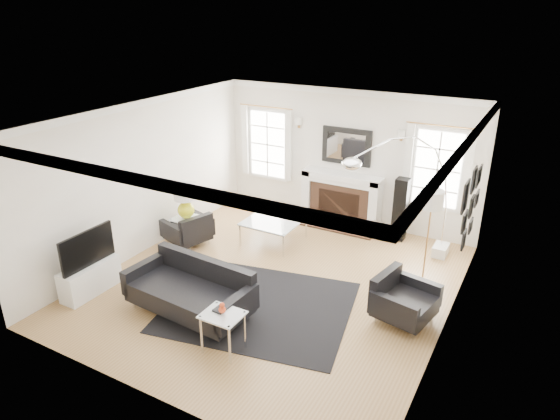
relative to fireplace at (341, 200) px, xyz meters
The scene contains 25 objects.
floor 2.84m from the fireplace, 90.00° to the right, with size 6.00×6.00×0.00m, color olive.
back_wall 0.88m from the fireplace, 90.00° to the left, with size 5.50×0.04×2.80m, color white.
front_wall 5.85m from the fireplace, 90.00° to the right, with size 5.50×0.04×2.80m, color white.
left_wall 4.01m from the fireplace, 134.58° to the right, with size 0.04×6.00×2.80m, color white.
right_wall 4.01m from the fireplace, 45.42° to the right, with size 0.04×6.00×2.80m, color white.
ceiling 3.59m from the fireplace, 90.00° to the right, with size 5.50×6.00×0.02m, color white.
crown_molding 3.55m from the fireplace, 90.00° to the right, with size 5.50×6.00×0.12m, color white.
fireplace is the anchor object (origin of this frame).
mantel_mirror 1.12m from the fireplace, 90.00° to the left, with size 1.05×0.07×0.75m.
window_left 2.07m from the fireplace, behind, with size 1.24×0.15×1.62m.
window_right 2.07m from the fireplace, ahead, with size 1.24×0.15×1.62m.
gallery_wall 3.26m from the fireplace, 28.83° to the right, with size 0.04×1.73×1.29m.
tv_unit 5.12m from the fireplace, 118.55° to the right, with size 0.35×1.00×1.09m.
area_rug 3.59m from the fireplace, 87.67° to the right, with size 2.76×2.30×0.01m, color black.
sofa 4.18m from the fireplace, 99.24° to the right, with size 2.02×1.04×0.64m.
armchair_left 3.19m from the fireplace, 132.38° to the right, with size 0.92×0.98×0.54m.
armchair_right 3.54m from the fireplace, 52.72° to the right, with size 0.93×1.00×0.58m.
coffee_table 1.65m from the fireplace, 118.99° to the right, with size 1.03×1.03×0.46m.
side_table_left 3.21m from the fireplace, 133.29° to the right, with size 0.50×0.50×0.55m.
nesting_table 4.68m from the fireplace, 86.54° to the right, with size 0.53×0.44×0.58m.
gourd_lamp 3.23m from the fireplace, 133.29° to the right, with size 0.43×0.43×0.68m.
orange_vase 4.68m from the fireplace, 86.54° to the right, with size 0.10×0.10×0.16m.
arc_floor_lamp 1.97m from the fireplace, 34.34° to the right, with size 1.68×1.56×2.38m.
stick_floor_lamp 2.99m from the fireplace, 39.14° to the right, with size 0.35×0.35×1.71m.
speaker_tower 1.32m from the fireplace, ahead, with size 0.25×0.25×1.26m, color black.
Camera 1 is at (3.61, -6.32, 4.33)m, focal length 32.00 mm.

